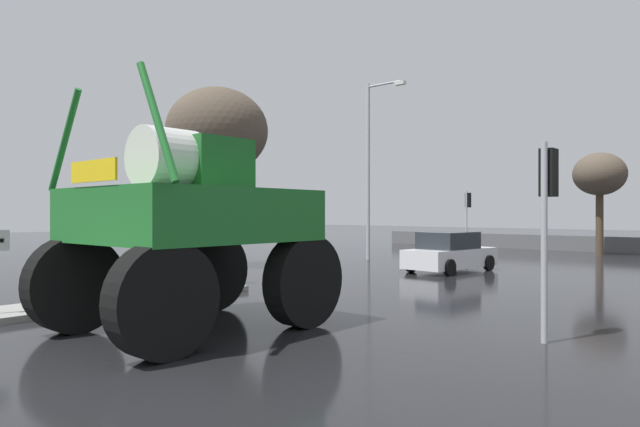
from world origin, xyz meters
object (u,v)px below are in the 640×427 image
traffic_signal_near_left (187,197)px  bare_tree_far_center (600,175)px  oversize_sprayer (192,227)px  sedan_ahead (450,253)px  traffic_signal_far_left (468,208)px  bare_tree_left (217,131)px  traffic_signal_near_right (547,197)px  streetlight_far_left (371,161)px

traffic_signal_near_left → bare_tree_far_center: size_ratio=0.69×
oversize_sprayer → sedan_ahead: 12.96m
traffic_signal_far_left → bare_tree_far_center: 6.99m
bare_tree_left → sedan_ahead: bearing=32.3°
sedan_ahead → traffic_signal_far_left: 11.29m
bare_tree_far_center → traffic_signal_near_right: bearing=-77.6°
oversize_sprayer → bare_tree_left: size_ratio=0.68×
sedan_ahead → streetlight_far_left: (-5.42, 2.30, 4.01)m
bare_tree_left → traffic_signal_near_left: bearing=-46.8°
traffic_signal_near_right → bare_tree_left: bare_tree_left is taller
oversize_sprayer → sedan_ahead: (-1.37, 12.83, -1.27)m
sedan_ahead → traffic_signal_near_right: size_ratio=1.22×
streetlight_far_left → bare_tree_far_center: 12.57m
sedan_ahead → streetlight_far_left: streetlight_far_left is taller
traffic_signal_far_left → oversize_sprayer: bearing=-76.1°
traffic_signal_near_right → streetlight_far_left: 17.03m
oversize_sprayer → traffic_signal_near_left: oversize_sprayer is taller
sedan_ahead → bare_tree_left: bare_tree_left is taller
sedan_ahead → traffic_signal_near_left: bearing=162.9°
streetlight_far_left → bare_tree_left: bearing=-108.6°
streetlight_far_left → bare_tree_left: streetlight_far_left is taller
oversize_sprayer → traffic_signal_near_left: 6.33m
traffic_signal_near_right → sedan_ahead: bearing=126.4°
traffic_signal_near_left → traffic_signal_far_left: (-0.52, 19.56, -0.17)m
sedan_ahead → streetlight_far_left: size_ratio=0.50×
bare_tree_far_center → sedan_ahead: bearing=-99.7°
sedan_ahead → streetlight_far_left: 7.13m
oversize_sprayer → bare_tree_far_center: bare_tree_far_center is taller
traffic_signal_far_left → streetlight_far_left: (-1.07, -7.95, 2.17)m
oversize_sprayer → streetlight_far_left: bearing=23.5°
traffic_signal_near_left → traffic_signal_far_left: traffic_signal_near_left is taller
traffic_signal_near_right → traffic_signal_far_left: traffic_signal_far_left is taller
bare_tree_left → bare_tree_far_center: 20.07m
traffic_signal_near_right → traffic_signal_far_left: size_ratio=0.99×
traffic_signal_near_left → streetlight_far_left: (-1.60, 11.61, 2.00)m
traffic_signal_near_right → bare_tree_far_center: bearing=102.4°
traffic_signal_far_left → bare_tree_left: bearing=-103.0°
traffic_signal_near_left → traffic_signal_far_left: 19.57m
traffic_signal_near_left → sedan_ahead: bearing=67.6°
traffic_signal_near_left → bare_tree_far_center: bare_tree_far_center is taller
sedan_ahead → bare_tree_left: 10.53m
streetlight_far_left → bare_tree_far_center: bearing=53.2°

